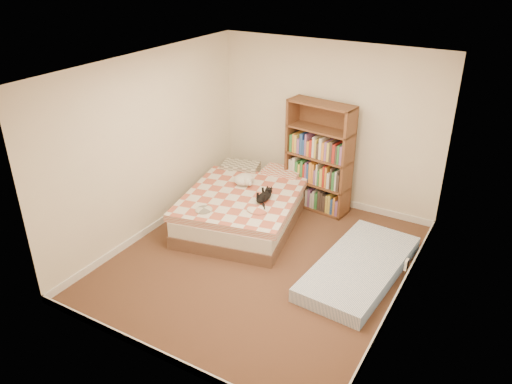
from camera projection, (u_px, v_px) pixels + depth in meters
The scene contains 6 objects.
room at pixel (262, 177), 5.95m from camera, with size 3.51×4.01×2.51m.
bed at pixel (246, 205), 7.32m from camera, with size 1.86×2.35×0.56m.
bookshelf at pixel (319, 171), 7.56m from camera, with size 1.05×0.47×1.68m.
floor_mattress at pixel (359, 267), 6.19m from camera, with size 0.88×1.95×0.18m, color #7290BF.
black_cat at pixel (265, 196), 6.90m from camera, with size 0.22×0.57×0.13m.
white_dog at pixel (244, 180), 7.34m from camera, with size 0.36×0.38×0.15m.
Camera 1 is at (2.65, -4.72, 3.67)m, focal length 35.00 mm.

